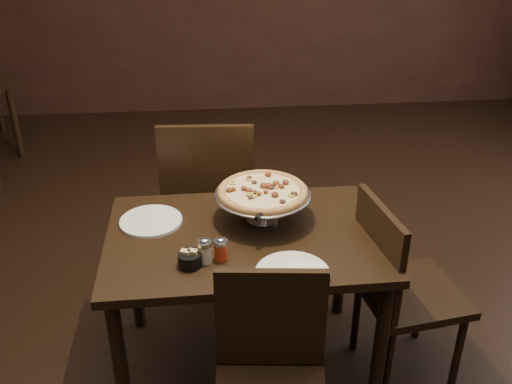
{
  "coord_description": "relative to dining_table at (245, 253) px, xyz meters",
  "views": [
    {
      "loc": [
        -0.22,
        -1.94,
        1.95
      ],
      "look_at": [
        -0.02,
        0.07,
        0.87
      ],
      "focal_mm": 40.0,
      "sensor_mm": 36.0,
      "label": 1
    }
  ],
  "objects": [
    {
      "name": "pizza_stand",
      "position": [
        0.08,
        0.11,
        0.23
      ],
      "size": [
        0.4,
        0.4,
        0.17
      ],
      "color": "#B1B2B9",
      "rests_on": "dining_table"
    },
    {
      "name": "chair_far",
      "position": [
        -0.14,
        0.65,
        -0.08
      ],
      "size": [
        0.48,
        0.48,
        0.98
      ],
      "rotation": [
        0.0,
        0.0,
        3.08
      ],
      "color": "black",
      "rests_on": "ground"
    },
    {
      "name": "packet_caddy",
      "position": [
        -0.22,
        -0.2,
        0.12
      ],
      "size": [
        0.09,
        0.09,
        0.07
      ],
      "rotation": [
        0.0,
        0.0,
        -0.36
      ],
      "color": "black",
      "rests_on": "dining_table"
    },
    {
      "name": "room",
      "position": [
        0.13,
        0.01,
        0.79
      ],
      "size": [
        6.04,
        7.04,
        2.84
      ],
      "color": "black",
      "rests_on": "ground"
    },
    {
      "name": "chair_side",
      "position": [
        0.64,
        -0.1,
        -0.14
      ],
      "size": [
        0.46,
        0.46,
        0.87
      ],
      "rotation": [
        0.0,
        0.0,
        1.72
      ],
      "color": "black",
      "rests_on": "ground"
    },
    {
      "name": "pepper_flake_shaker",
      "position": [
        -0.1,
        -0.17,
        0.14
      ],
      "size": [
        0.05,
        0.05,
        0.1
      ],
      "color": "#9C2E0E",
      "rests_on": "dining_table"
    },
    {
      "name": "chair_near",
      "position": [
        0.04,
        -0.54,
        -0.16
      ],
      "size": [
        0.43,
        0.43,
        0.83
      ],
      "rotation": [
        0.0,
        0.0,
        -0.11
      ],
      "color": "black",
      "rests_on": "ground"
    },
    {
      "name": "serving_spatula",
      "position": [
        0.06,
        -0.06,
        0.22
      ],
      "size": [
        0.15,
        0.15,
        0.02
      ],
      "rotation": [
        0.0,
        0.0,
        -0.48
      ],
      "color": "#B1B2B9",
      "rests_on": "pizza_stand"
    },
    {
      "name": "plate_left",
      "position": [
        -0.39,
        0.13,
        0.1
      ],
      "size": [
        0.26,
        0.26,
        0.01
      ],
      "primitive_type": "cylinder",
      "color": "silver",
      "rests_on": "dining_table"
    },
    {
      "name": "napkin_stack",
      "position": [
        0.2,
        -0.29,
        0.1
      ],
      "size": [
        0.15,
        0.15,
        0.01
      ],
      "primitive_type": "cube",
      "rotation": [
        0.0,
        0.0,
        -0.17
      ],
      "color": "white",
      "rests_on": "dining_table"
    },
    {
      "name": "plate_near",
      "position": [
        0.15,
        -0.29,
        0.1
      ],
      "size": [
        0.28,
        0.28,
        0.01
      ],
      "primitive_type": "cylinder",
      "color": "silver",
      "rests_on": "dining_table"
    },
    {
      "name": "parmesan_shaker",
      "position": [
        -0.16,
        -0.18,
        0.14
      ],
      "size": [
        0.06,
        0.06,
        0.1
      ],
      "color": "beige",
      "rests_on": "dining_table"
    },
    {
      "name": "dining_table",
      "position": [
        0.0,
        0.0,
        0.0
      ],
      "size": [
        1.14,
        0.76,
        0.7
      ],
      "rotation": [
        0.0,
        0.0,
        0.01
      ],
      "color": "black",
      "rests_on": "ground"
    }
  ]
}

